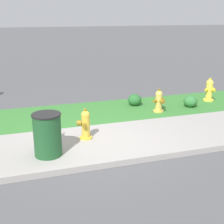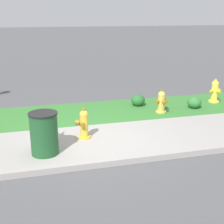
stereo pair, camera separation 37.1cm
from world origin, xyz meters
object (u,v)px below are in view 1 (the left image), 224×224
at_px(fire_hydrant_across_street, 209,90).
at_px(small_white_dog, 54,132).
at_px(fire_hydrant_far_end, 159,101).
at_px(trash_bin, 47,135).
at_px(shrub_bush_mid_verge, 135,100).
at_px(fire_hydrant_by_grass_verge, 85,125).
at_px(shrub_bush_near_lamp, 190,101).

relative_size(fire_hydrant_across_street, small_white_dog, 1.48).
height_order(fire_hydrant_far_end, small_white_dog, fire_hydrant_far_end).
xyz_separation_m(fire_hydrant_far_end, trash_bin, (-3.35, -1.93, 0.12)).
bearing_deg(fire_hydrant_across_street, trash_bin, 5.22).
bearing_deg(shrub_bush_mid_verge, small_white_dog, -141.99).
height_order(trash_bin, shrub_bush_mid_verge, trash_bin).
bearing_deg(fire_hydrant_far_end, shrub_bush_mid_verge, -79.32).
bearing_deg(trash_bin, small_white_dog, 72.28).
distance_m(fire_hydrant_far_end, fire_hydrant_by_grass_verge, 2.78).
xyz_separation_m(fire_hydrant_by_grass_verge, trash_bin, (-0.90, -0.62, 0.10)).
xyz_separation_m(trash_bin, shrub_bush_near_lamp, (4.48, 2.10, -0.26)).
height_order(fire_hydrant_across_street, fire_hydrant_by_grass_verge, fire_hydrant_across_street).
xyz_separation_m(fire_hydrant_far_end, small_white_dog, (-3.16, -1.32, -0.06)).
xyz_separation_m(fire_hydrant_far_end, shrub_bush_mid_verge, (-0.41, 0.82, -0.14)).
distance_m(fire_hydrant_across_street, trash_bin, 5.97).
distance_m(fire_hydrant_far_end, shrub_bush_mid_verge, 0.93).
relative_size(fire_hydrant_far_end, trash_bin, 0.77).
bearing_deg(small_white_dog, shrub_bush_near_lamp, 133.76).
bearing_deg(fire_hydrant_far_end, fire_hydrant_by_grass_verge, 12.49).
relative_size(small_white_dog, shrub_bush_near_lamp, 1.22).
xyz_separation_m(small_white_dog, shrub_bush_mid_verge, (2.75, 2.15, -0.08)).
xyz_separation_m(fire_hydrant_across_street, fire_hydrant_by_grass_verge, (-4.52, -1.90, -0.02)).
bearing_deg(fire_hydrant_across_street, small_white_dog, 0.37).
relative_size(fire_hydrant_across_street, shrub_bush_mid_verge, 1.78).
xyz_separation_m(fire_hydrant_far_end, fire_hydrant_by_grass_verge, (-2.45, -1.32, 0.02)).
bearing_deg(shrub_bush_mid_verge, shrub_bush_near_lamp, -23.14).
bearing_deg(fire_hydrant_by_grass_verge, fire_hydrant_far_end, -36.16).
bearing_deg(fire_hydrant_by_grass_verge, trash_bin, 149.87).
relative_size(fire_hydrant_by_grass_verge, trash_bin, 0.81).
height_order(fire_hydrant_across_street, small_white_dog, fire_hydrant_across_street).
relative_size(fire_hydrant_across_street, fire_hydrant_by_grass_verge, 1.05).
xyz_separation_m(fire_hydrant_by_grass_verge, shrub_bush_near_lamp, (3.58, 1.48, -0.16)).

